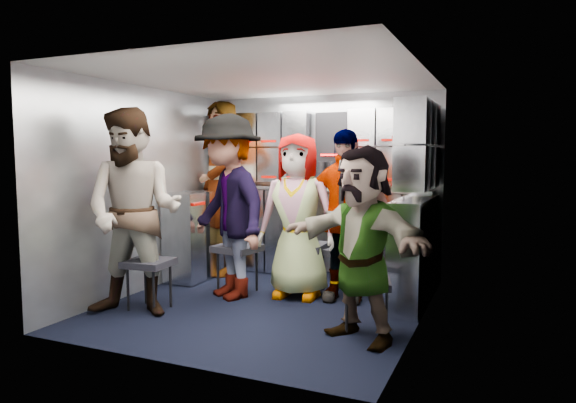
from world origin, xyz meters
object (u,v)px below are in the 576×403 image
at_px(jump_seat_near_left, 149,265).
at_px(jump_seat_mid_right, 349,255).
at_px(jump_seat_mid_left, 237,251).
at_px(attendant_standing, 220,188).
at_px(attendant_arc_c, 298,216).
at_px(attendant_arc_e, 362,244).
at_px(jump_seat_near_right, 367,286).
at_px(attendant_arc_b, 228,207).
at_px(attendant_arc_a, 134,213).
at_px(jump_seat_center, 304,249).
at_px(attendant_arc_d, 344,216).

relative_size(jump_seat_near_left, jump_seat_mid_right, 0.94).
distance_m(jump_seat_mid_left, jump_seat_mid_right, 1.13).
distance_m(attendant_standing, attendant_arc_c, 1.34).
xyz_separation_m(jump_seat_near_left, attendant_arc_e, (1.97, 0.01, 0.34)).
height_order(jump_seat_near_right, attendant_arc_b, attendant_arc_b).
relative_size(jump_seat_near_right, attendant_standing, 0.22).
height_order(attendant_arc_a, attendant_arc_c, attendant_arc_a).
bearing_deg(attendant_arc_e, attendant_arc_c, 160.50).
height_order(jump_seat_center, attendant_arc_e, attendant_arc_e).
height_order(jump_seat_near_left, jump_seat_mid_right, jump_seat_mid_right).
xyz_separation_m(jump_seat_center, jump_seat_mid_right, (0.46, 0.06, -0.04)).
distance_m(jump_seat_near_left, jump_seat_center, 1.55).
bearing_deg(jump_seat_center, jump_seat_mid_right, 7.07).
relative_size(jump_seat_near_right, attendant_arc_d, 0.27).
bearing_deg(attendant_arc_a, attendant_arc_e, -10.23).
relative_size(jump_seat_center, jump_seat_mid_right, 1.04).
xyz_separation_m(jump_seat_center, jump_seat_near_right, (0.90, -0.92, -0.07)).
bearing_deg(attendant_arc_d, attendant_standing, 164.37).
bearing_deg(jump_seat_center, attendant_arc_e, -50.75).
relative_size(jump_seat_near_left, jump_seat_center, 0.91).
xyz_separation_m(jump_seat_mid_right, jump_seat_near_right, (0.44, -0.97, -0.03)).
xyz_separation_m(attendant_arc_a, attendant_arc_e, (1.97, 0.19, -0.17)).
relative_size(jump_seat_center, attendant_arc_c, 0.31).
bearing_deg(jump_seat_near_left, jump_seat_near_right, 5.50).
distance_m(jump_seat_near_left, jump_seat_mid_left, 0.94).
xyz_separation_m(jump_seat_near_right, attendant_standing, (-2.10, 1.28, 0.63)).
bearing_deg(jump_seat_mid_left, attendant_arc_c, 10.58).
xyz_separation_m(jump_seat_near_right, attendant_arc_b, (-1.51, 0.44, 0.52)).
bearing_deg(attendant_arc_b, attendant_arc_a, -87.56).
xyz_separation_m(attendant_arc_a, attendant_arc_c, (1.08, 1.11, -0.10)).
bearing_deg(attendant_arc_b, jump_seat_center, 69.85).
distance_m(jump_seat_mid_right, attendant_arc_a, 2.10).
bearing_deg(jump_seat_near_left, attendant_arc_c, 40.73).
relative_size(jump_seat_near_right, attendant_arc_e, 0.30).
relative_size(jump_seat_near_left, jump_seat_mid_left, 0.94).
relative_size(jump_seat_mid_right, attendant_arc_e, 0.33).
height_order(jump_seat_mid_right, attendant_arc_a, attendant_arc_a).
bearing_deg(jump_seat_center, attendant_arc_a, -129.92).
bearing_deg(jump_seat_mid_left, jump_seat_mid_right, 18.17).
height_order(jump_seat_mid_left, attendant_arc_e, attendant_arc_e).
relative_size(jump_seat_mid_left, attendant_arc_c, 0.30).
relative_size(jump_seat_mid_right, attendant_arc_b, 0.27).
xyz_separation_m(jump_seat_center, attendant_arc_a, (-1.08, -1.29, 0.46)).
xyz_separation_m(jump_seat_near_left, attendant_arc_b, (0.46, 0.63, 0.49)).
distance_m(jump_seat_mid_right, attendant_arc_d, 0.45).
xyz_separation_m(attendant_standing, attendant_arc_c, (1.20, -0.54, -0.20)).
xyz_separation_m(jump_seat_center, attendant_arc_b, (-0.61, -0.47, 0.45)).
distance_m(jump_seat_mid_right, attendant_arc_b, 1.29).
bearing_deg(attendant_arc_c, jump_seat_near_right, -44.31).
xyz_separation_m(attendant_arc_b, attendant_arc_d, (1.07, 0.35, -0.07)).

